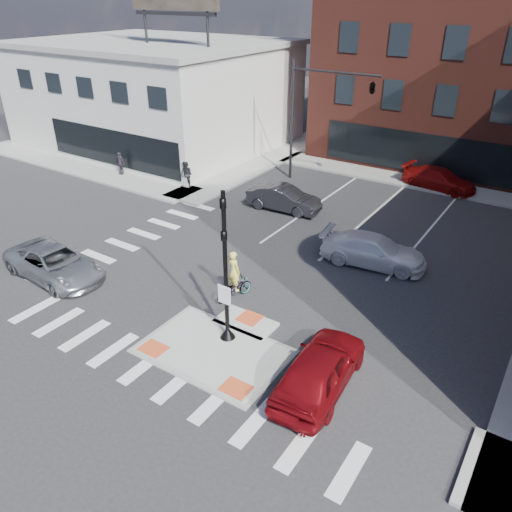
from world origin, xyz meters
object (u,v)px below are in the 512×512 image
Objects in this scene: red_sedan at (320,368)px; pedestrian_a at (186,175)px; white_pickup at (373,250)px; bg_car_dark at (284,198)px; silver_suv at (55,263)px; cyclist at (234,283)px; pedestrian_b at (120,163)px; bg_car_red at (439,179)px.

pedestrian_a is (-16.13, 12.00, 0.22)m from red_sedan.
bg_car_dark is (-7.14, 3.42, 0.01)m from white_pickup.
white_pickup is at bearing -120.30° from bg_car_dark.
silver_suv is 1.05× the size of white_pickup.
silver_suv is 8.60m from cyclist.
pedestrian_b reaches higher than red_sedan.
bg_car_dark reaches higher than silver_suv.
cyclist reaches higher than bg_car_red.
white_pickup reaches higher than bg_car_red.
pedestrian_a is 1.11× the size of pedestrian_b.
silver_suv is 14.37m from pedestrian_b.
bg_car_red is (-2.12, 21.50, -0.11)m from red_sedan.
cyclist reaches higher than red_sedan.
red_sedan is 6.34m from cyclist.
cyclist reaches higher than pedestrian_a.
silver_suv is 15.11m from white_pickup.
bg_car_dark is at bearing 1.60° from pedestrian_a.
white_pickup is 7.35m from cyclist.
cyclist is (-3.51, -18.58, 0.06)m from bg_car_red.
bg_car_dark is 13.00m from pedestrian_b.
white_pickup is 2.84× the size of pedestrian_a.
bg_car_red is (6.84, 8.88, -0.04)m from bg_car_dark.
pedestrian_b is (-21.91, 11.50, 0.13)m from red_sedan.
red_sedan is at bearing -166.06° from bg_car_red.
bg_car_red is (11.51, 21.73, -0.03)m from silver_suv.
pedestrian_b reaches higher than silver_suv.
pedestrian_b is at bearing 90.20° from bg_car_dark.
bg_car_red is 18.91m from cyclist.
bg_car_dark is at bearing -17.34° from silver_suv.
pedestrian_b is at bearing 37.86° from silver_suv.
cyclist is 18.41m from pedestrian_b.
red_sedan is at bearing -39.95° from pedestrian_a.
pedestrian_a is (-2.50, 12.23, 0.31)m from silver_suv.
silver_suv is at bearing -47.15° from pedestrian_b.
bg_car_dark reaches higher than bg_car_red.
white_pickup is 14.59m from pedestrian_a.
red_sedan is 15.47m from bg_car_dark.
silver_suv is 24.59m from bg_car_red.
cyclist is at bearing -44.16° from pedestrian_a.
pedestrian_a reaches higher than silver_suv.
bg_car_dark is at bearing 55.77° from white_pickup.
red_sedan is 2.99× the size of pedestrian_b.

